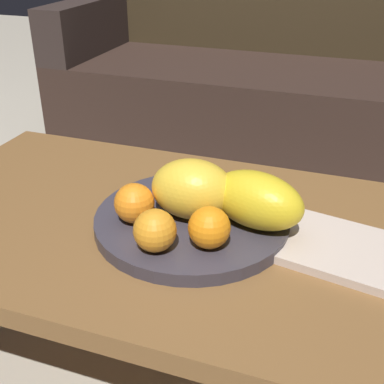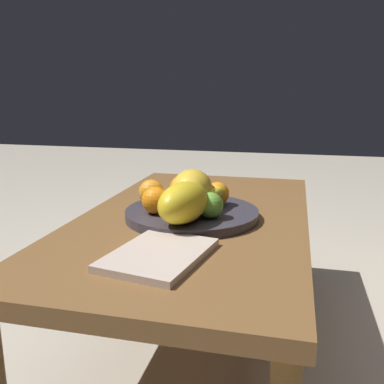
# 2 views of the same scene
# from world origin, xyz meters

# --- Properties ---
(ground_plane) EXTENTS (8.00, 8.00, 0.00)m
(ground_plane) POSITION_xyz_m (0.00, 0.00, 0.00)
(ground_plane) COLOR #B5AB98
(coffee_table) EXTENTS (1.15, 0.63, 0.39)m
(coffee_table) POSITION_xyz_m (0.00, 0.00, 0.35)
(coffee_table) COLOR brown
(coffee_table) RESTS_ON ground_plane
(fruit_bowl) EXTENTS (0.37, 0.37, 0.03)m
(fruit_bowl) POSITION_xyz_m (0.03, 0.00, 0.41)
(fruit_bowl) COLOR #38343E
(fruit_bowl) RESTS_ON coffee_table
(melon_large_front) EXTENTS (0.16, 0.13, 0.11)m
(melon_large_front) POSITION_xyz_m (0.03, 0.00, 0.48)
(melon_large_front) COLOR yellow
(melon_large_front) RESTS_ON fruit_bowl
(melon_smaller_beside) EXTENTS (0.20, 0.15, 0.10)m
(melon_smaller_beside) POSITION_xyz_m (0.15, 0.01, 0.47)
(melon_smaller_beside) COLOR yellow
(melon_smaller_beside) RESTS_ON fruit_bowl
(orange_front) EXTENTS (0.07, 0.07, 0.07)m
(orange_front) POSITION_xyz_m (-0.03, 0.06, 0.45)
(orange_front) COLOR orange
(orange_front) RESTS_ON fruit_bowl
(orange_left) EXTENTS (0.07, 0.07, 0.07)m
(orange_left) POSITION_xyz_m (0.01, -0.13, 0.46)
(orange_left) COLOR orange
(orange_left) RESTS_ON fruit_bowl
(orange_right) EXTENTS (0.07, 0.07, 0.07)m
(orange_right) POSITION_xyz_m (-0.06, -0.05, 0.46)
(orange_right) COLOR orange
(orange_right) RESTS_ON fruit_bowl
(orange_back) EXTENTS (0.07, 0.07, 0.07)m
(orange_back) POSITION_xyz_m (0.09, -0.09, 0.46)
(orange_back) COLOR orange
(orange_back) RESTS_ON fruit_bowl
(apple_left) EXTENTS (0.07, 0.07, 0.07)m
(apple_left) POSITION_xyz_m (0.10, 0.07, 0.45)
(apple_left) COLOR #6AAB37
(apple_left) RESTS_ON fruit_bowl
(banana_bunch) EXTENTS (0.18, 0.09, 0.06)m
(banana_bunch) POSITION_xyz_m (0.02, 0.05, 0.45)
(banana_bunch) COLOR yellow
(banana_bunch) RESTS_ON fruit_bowl
(magazine) EXTENTS (0.28, 0.22, 0.02)m
(magazine) POSITION_xyz_m (0.33, 0.00, 0.40)
(magazine) COLOR beige
(magazine) RESTS_ON coffee_table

